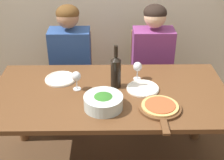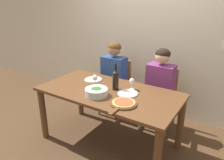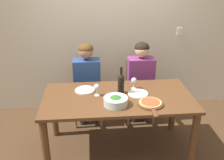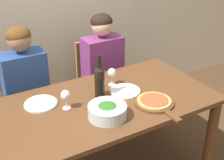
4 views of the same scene
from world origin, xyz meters
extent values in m
cube|color=brown|center=(0.00, 0.00, 0.76)|extent=(1.79, 0.90, 0.04)
cylinder|color=brown|center=(0.83, -0.39, 0.37)|extent=(0.08, 0.08, 0.74)
cylinder|color=brown|center=(0.83, 0.39, 0.37)|extent=(0.08, 0.08, 0.74)
cube|color=#9E7042|center=(-0.37, 0.73, 0.44)|extent=(0.42, 0.42, 0.04)
cube|color=#9E7042|center=(-0.37, 0.92, 0.69)|extent=(0.38, 0.03, 0.45)
cylinder|color=#9E7042|center=(-0.56, 0.54, 0.21)|extent=(0.04, 0.04, 0.43)
cylinder|color=#9E7042|center=(-0.18, 0.54, 0.21)|extent=(0.04, 0.04, 0.43)
cylinder|color=#9E7042|center=(-0.56, 0.92, 0.21)|extent=(0.04, 0.04, 0.43)
cylinder|color=#9E7042|center=(-0.18, 0.92, 0.21)|extent=(0.04, 0.04, 0.43)
cube|color=#9E7042|center=(0.41, 0.73, 0.44)|extent=(0.42, 0.42, 0.04)
cube|color=#9E7042|center=(0.41, 0.92, 0.69)|extent=(0.38, 0.03, 0.45)
cylinder|color=#9E7042|center=(0.22, 0.54, 0.21)|extent=(0.04, 0.04, 0.43)
cylinder|color=#9E7042|center=(0.60, 0.54, 0.21)|extent=(0.04, 0.04, 0.43)
cylinder|color=#9E7042|center=(0.22, 0.92, 0.21)|extent=(0.04, 0.04, 0.43)
cylinder|color=#9E7042|center=(0.60, 0.92, 0.21)|extent=(0.04, 0.04, 0.43)
cylinder|color=#28282D|center=(-0.46, 0.65, 0.23)|extent=(0.10, 0.10, 0.46)
cylinder|color=#28282D|center=(-0.28, 0.65, 0.23)|extent=(0.10, 0.10, 0.46)
cube|color=navy|center=(-0.37, 0.71, 0.73)|extent=(0.38, 0.22, 0.54)
cylinder|color=navy|center=(-0.57, 0.46, 0.58)|extent=(0.07, 0.31, 0.14)
cylinder|color=navy|center=(-0.17, 0.46, 0.58)|extent=(0.07, 0.31, 0.14)
sphere|color=#9E7051|center=(-0.37, 0.71, 1.12)|extent=(0.20, 0.20, 0.20)
ellipsoid|color=#563819|center=(-0.37, 0.72, 1.16)|extent=(0.21, 0.21, 0.15)
cylinder|color=#28282D|center=(0.32, 0.65, 0.23)|extent=(0.10, 0.10, 0.46)
cylinder|color=#28282D|center=(0.50, 0.65, 0.23)|extent=(0.10, 0.10, 0.46)
cube|color=#7A3370|center=(0.41, 0.71, 0.73)|extent=(0.38, 0.22, 0.54)
cylinder|color=#7A3370|center=(0.21, 0.46, 0.58)|extent=(0.07, 0.31, 0.14)
cylinder|color=#7A3370|center=(0.61, 0.46, 0.58)|extent=(0.07, 0.31, 0.14)
sphere|color=#DBAD89|center=(0.41, 0.71, 1.12)|extent=(0.20, 0.20, 0.20)
ellipsoid|color=black|center=(0.41, 0.72, 1.16)|extent=(0.21, 0.21, 0.15)
cylinder|color=black|center=(0.05, 0.08, 0.89)|extent=(0.08, 0.08, 0.22)
cone|color=black|center=(0.05, 0.08, 1.01)|extent=(0.08, 0.08, 0.03)
cylinder|color=black|center=(0.05, 0.08, 1.07)|extent=(0.03, 0.03, 0.09)
cylinder|color=silver|center=(-0.05, -0.20, 0.82)|extent=(0.27, 0.27, 0.09)
ellipsoid|color=#2D6B23|center=(-0.05, -0.20, 0.82)|extent=(0.22, 0.22, 0.10)
cylinder|color=silver|center=(-0.39, 0.19, 0.78)|extent=(0.25, 0.25, 0.01)
torus|color=silver|center=(-0.39, 0.19, 0.79)|extent=(0.24, 0.24, 0.01)
cylinder|color=silver|center=(0.25, 0.04, 0.78)|extent=(0.25, 0.25, 0.01)
torus|color=silver|center=(0.25, 0.04, 0.79)|extent=(0.24, 0.24, 0.01)
cylinder|color=brown|center=(0.34, -0.22, 0.78)|extent=(0.30, 0.30, 0.02)
cube|color=brown|center=(0.34, -0.44, 0.78)|extent=(0.04, 0.14, 0.02)
cylinder|color=tan|center=(0.34, -0.22, 0.80)|extent=(0.26, 0.26, 0.01)
cylinder|color=#AD4C28|center=(0.34, -0.22, 0.81)|extent=(0.21, 0.21, 0.01)
cylinder|color=silver|center=(-0.25, 0.04, 0.78)|extent=(0.06, 0.06, 0.01)
cylinder|color=silver|center=(-0.25, 0.04, 0.82)|extent=(0.01, 0.01, 0.07)
ellipsoid|color=silver|center=(-0.25, 0.04, 0.89)|extent=(0.07, 0.07, 0.08)
ellipsoid|color=maroon|center=(-0.25, 0.04, 0.87)|extent=(0.06, 0.06, 0.03)
cylinder|color=silver|center=(0.22, 0.20, 0.78)|extent=(0.06, 0.06, 0.01)
cylinder|color=silver|center=(0.22, 0.20, 0.82)|extent=(0.01, 0.01, 0.07)
ellipsoid|color=silver|center=(0.22, 0.20, 0.89)|extent=(0.07, 0.07, 0.08)
ellipsoid|color=maroon|center=(0.22, 0.20, 0.87)|extent=(0.06, 0.06, 0.03)
camera|label=1|loc=(-0.01, -1.98, 2.02)|focal=50.00mm
camera|label=2|loc=(1.40, -2.10, 1.89)|focal=35.00mm
camera|label=3|loc=(-0.31, -2.76, 2.21)|focal=42.00mm
camera|label=4|loc=(-0.94, -1.79, 1.99)|focal=50.00mm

